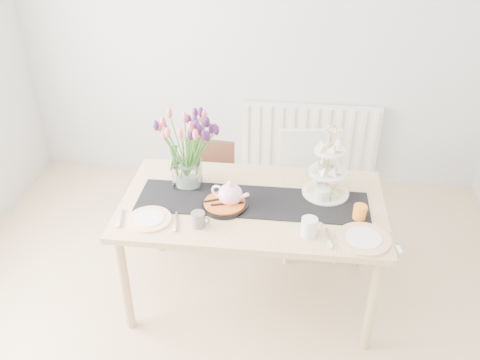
# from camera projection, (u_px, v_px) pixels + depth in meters

# --- Properties ---
(room_shell) EXTENTS (4.50, 4.50, 4.50)m
(room_shell) POSITION_uv_depth(u_px,v_px,m) (209.00, 185.00, 2.23)
(room_shell) COLOR tan
(room_shell) RESTS_ON ground
(radiator) EXTENTS (1.20, 0.08, 0.60)m
(radiator) POSITION_uv_depth(u_px,v_px,m) (309.00, 137.00, 4.47)
(radiator) COLOR white
(radiator) RESTS_ON room_shell
(dining_table) EXTENTS (1.60, 0.90, 0.75)m
(dining_table) POSITION_uv_depth(u_px,v_px,m) (252.00, 212.00, 3.13)
(dining_table) COLOR tan
(dining_table) RESTS_ON ground
(chair_brown) EXTENTS (0.43, 0.43, 0.75)m
(chair_brown) POSITION_uv_depth(u_px,v_px,m) (208.00, 184.00, 3.86)
(chair_brown) COLOR #3D1D16
(chair_brown) RESTS_ON ground
(chair_white) EXTENTS (0.50, 0.50, 0.90)m
(chair_white) POSITION_uv_depth(u_px,v_px,m) (310.00, 183.00, 3.69)
(chair_white) COLOR silver
(chair_white) RESTS_ON ground
(table_runner) EXTENTS (1.40, 0.35, 0.01)m
(table_runner) POSITION_uv_depth(u_px,v_px,m) (252.00, 202.00, 3.08)
(table_runner) COLOR black
(table_runner) RESTS_ON dining_table
(tulip_vase) EXTENTS (0.59, 0.59, 0.50)m
(tulip_vase) POSITION_uv_depth(u_px,v_px,m) (186.00, 140.00, 3.08)
(tulip_vase) COLOR silver
(tulip_vase) RESTS_ON dining_table
(cake_stand) EXTENTS (0.29, 0.29, 0.43)m
(cake_stand) POSITION_uv_depth(u_px,v_px,m) (327.00, 178.00, 3.10)
(cake_stand) COLOR gold
(cake_stand) RESTS_ON dining_table
(teapot) EXTENTS (0.28, 0.25, 0.15)m
(teapot) POSITION_uv_depth(u_px,v_px,m) (230.00, 194.00, 3.03)
(teapot) COLOR white
(teapot) RESTS_ON dining_table
(cream_jug) EXTENTS (0.10, 0.10, 0.10)m
(cream_jug) POSITION_uv_depth(u_px,v_px,m) (322.00, 195.00, 3.06)
(cream_jug) COLOR silver
(cream_jug) RESTS_ON dining_table
(tart_tin) EXTENTS (0.28, 0.28, 0.03)m
(tart_tin) POSITION_uv_depth(u_px,v_px,m) (225.00, 204.00, 3.04)
(tart_tin) COLOR black
(tart_tin) RESTS_ON dining_table
(mug_grey) EXTENTS (0.08, 0.08, 0.09)m
(mug_grey) POSITION_uv_depth(u_px,v_px,m) (198.00, 220.00, 2.86)
(mug_grey) COLOR slate
(mug_grey) RESTS_ON dining_table
(mug_white) EXTENTS (0.11, 0.11, 0.11)m
(mug_white) POSITION_uv_depth(u_px,v_px,m) (309.00, 227.00, 2.79)
(mug_white) COLOR silver
(mug_white) RESTS_ON dining_table
(mug_orange) EXTENTS (0.11, 0.11, 0.09)m
(mug_orange) POSITION_uv_depth(u_px,v_px,m) (360.00, 212.00, 2.92)
(mug_orange) COLOR orange
(mug_orange) RESTS_ON dining_table
(plate_left) EXTENTS (0.31, 0.31, 0.01)m
(plate_left) POSITION_uv_depth(u_px,v_px,m) (149.00, 219.00, 2.93)
(plate_left) COLOR white
(plate_left) RESTS_ON dining_table
(plate_right) EXTENTS (0.35, 0.35, 0.02)m
(plate_right) POSITION_uv_depth(u_px,v_px,m) (363.00, 239.00, 2.77)
(plate_right) COLOR white
(plate_right) RESTS_ON dining_table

